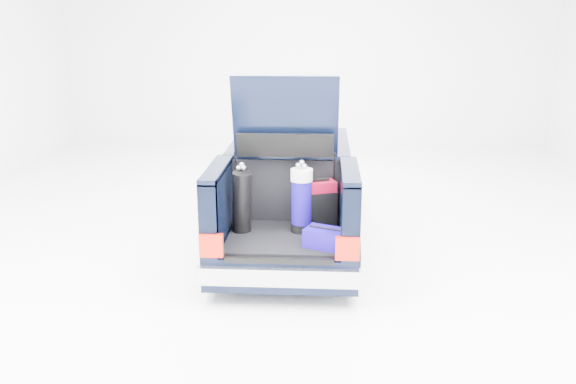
# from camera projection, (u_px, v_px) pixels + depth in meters

# --- Properties ---
(ground) EXTENTS (14.00, 14.00, 0.00)m
(ground) POSITION_uv_depth(u_px,v_px,m) (290.00, 239.00, 8.85)
(ground) COLOR white
(ground) RESTS_ON ground
(car) EXTENTS (1.87, 4.65, 2.47)m
(car) POSITION_uv_depth(u_px,v_px,m) (290.00, 193.00, 8.76)
(car) COLOR black
(car) RESTS_ON ground
(red_suitcase) EXTENTS (0.43, 0.36, 0.62)m
(red_suitcase) POSITION_uv_depth(u_px,v_px,m) (319.00, 204.00, 7.50)
(red_suitcase) COLOR maroon
(red_suitcase) RESTS_ON car
(black_golf_bag) EXTENTS (0.34, 0.39, 0.85)m
(black_golf_bag) POSITION_uv_depth(u_px,v_px,m) (242.00, 202.00, 7.29)
(black_golf_bag) COLOR black
(black_golf_bag) RESTS_ON car
(blue_golf_bag) EXTENTS (0.32, 0.32, 0.88)m
(blue_golf_bag) POSITION_uv_depth(u_px,v_px,m) (302.00, 200.00, 7.32)
(blue_golf_bag) COLOR black
(blue_golf_bag) RESTS_ON car
(blue_duffel) EXTENTS (0.52, 0.44, 0.23)m
(blue_duffel) POSITION_uv_depth(u_px,v_px,m) (325.00, 238.00, 6.89)
(blue_duffel) COLOR #14057A
(blue_duffel) RESTS_ON car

